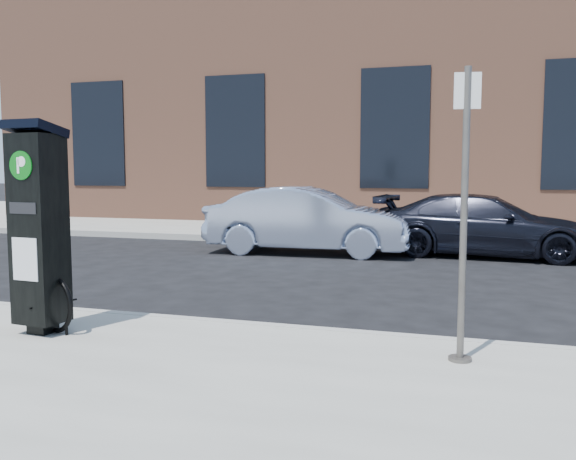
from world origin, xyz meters
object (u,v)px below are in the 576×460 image
at_px(car_dark, 485,225).
at_px(sign_pole, 464,218).
at_px(parking_kiosk, 39,225).
at_px(bike_rack, 54,304).
at_px(car_silver, 308,220).

bearing_deg(car_dark, sign_pole, -178.04).
bearing_deg(parking_kiosk, car_dark, 67.19).
xyz_separation_m(sign_pole, bike_rack, (-3.97, -0.26, -0.95)).
xyz_separation_m(parking_kiosk, sign_pole, (4.08, 0.30, 0.15)).
xyz_separation_m(car_silver, car_dark, (3.62, 0.66, -0.07)).
bearing_deg(car_silver, car_dark, -82.18).
relative_size(sign_pole, bike_rack, 4.17).
relative_size(parking_kiosk, car_dark, 0.48).
bearing_deg(parking_kiosk, sign_pole, 9.48).
distance_m(sign_pole, car_silver, 7.99).
bearing_deg(bike_rack, parking_kiosk, -141.56).
relative_size(sign_pole, car_dark, 0.56).
distance_m(bike_rack, car_dark, 9.19).
distance_m(parking_kiosk, car_silver, 7.58).
relative_size(bike_rack, car_dark, 0.14).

